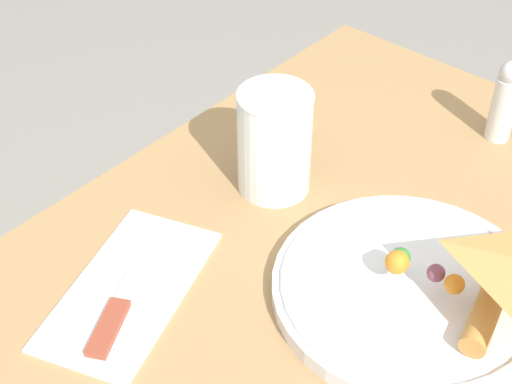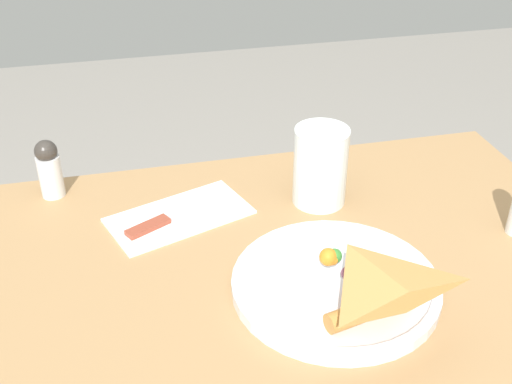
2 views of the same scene
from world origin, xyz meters
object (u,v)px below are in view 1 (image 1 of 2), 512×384
at_px(plate_pizza, 416,289).
at_px(milk_glass, 274,146).
at_px(butter_knife, 126,292).
at_px(salt_shaker, 505,100).
at_px(napkin_folded, 129,289).

bearing_deg(plate_pizza, milk_glass, 78.51).
distance_m(milk_glass, butter_knife, 0.22).
bearing_deg(milk_glass, butter_knife, -179.71).
bearing_deg(salt_shaker, milk_glass, 149.70).
bearing_deg(milk_glass, salt_shaker, -30.30).
bearing_deg(plate_pizza, butter_knife, 130.23).
distance_m(butter_knife, salt_shaker, 0.49).
relative_size(plate_pizza, milk_glass, 2.16).
distance_m(milk_glass, salt_shaker, 0.28).
relative_size(milk_glass, salt_shaker, 1.16).
bearing_deg(plate_pizza, napkin_folded, 128.53).
xyz_separation_m(milk_glass, butter_knife, (-0.22, -0.00, -0.05)).
height_order(napkin_folded, salt_shaker, salt_shaker).
bearing_deg(butter_knife, plate_pizza, -77.84).
bearing_deg(salt_shaker, plate_pizza, -167.08).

